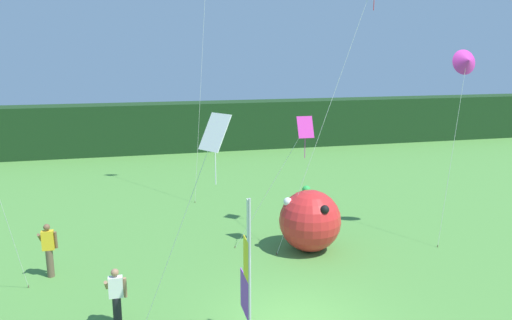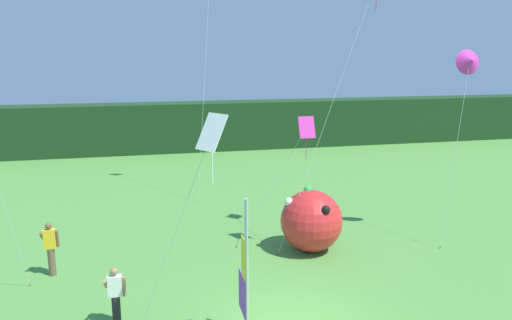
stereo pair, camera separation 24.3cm
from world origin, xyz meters
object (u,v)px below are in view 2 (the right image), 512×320
kite_magenta_diamond_3 (303,134)px  kite_magenta_delta_5 (470,61)px  banner_flag (245,275)px  person_near_banner (50,247)px  kite_white_diamond_0 (208,144)px  kite_red_diamond_4 (368,5)px  inflatable_balloon (311,221)px  person_mid_field (115,294)px

kite_magenta_diamond_3 → kite_magenta_delta_5: 6.55m
banner_flag → person_near_banner: 7.34m
banner_flag → kite_white_diamond_0: size_ratio=0.66×
person_near_banner → kite_red_diamond_4: kite_red_diamond_4 is taller
banner_flag → inflatable_balloon: size_ratio=1.66×
banner_flag → inflatable_balloon: banner_flag is taller
kite_magenta_delta_5 → kite_red_diamond_4: bearing=174.0°
kite_magenta_diamond_3 → inflatable_balloon: bearing=-25.5°
person_mid_field → kite_magenta_delta_5: (12.32, 3.50, 5.79)m
person_near_banner → person_mid_field: (2.14, -3.46, -0.10)m
person_near_banner → kite_magenta_diamond_3: 9.00m
banner_flag → person_near_banner: bearing=135.7°
kite_white_diamond_0 → kite_magenta_delta_5: 11.65m
kite_white_diamond_0 → kite_red_diamond_4: (6.28, 6.00, 3.43)m
kite_red_diamond_4 → kite_magenta_delta_5: 4.28m
kite_magenta_diamond_3 → person_mid_field: bearing=-149.3°
inflatable_balloon → kite_magenta_delta_5: size_ratio=0.32×
inflatable_balloon → kite_red_diamond_4: kite_red_diamond_4 is taller
person_mid_field → kite_red_diamond_4: kite_red_diamond_4 is taller
kite_red_diamond_4 → kite_white_diamond_0: bearing=-136.3°
person_mid_field → banner_flag: bearing=-27.9°
kite_magenta_diamond_3 → kite_red_diamond_4: (2.26, 0.20, 4.29)m
person_mid_field → kite_white_diamond_0: bearing=-43.5°
person_near_banner → person_mid_field: bearing=-58.3°
kite_magenta_diamond_3 → banner_flag: bearing=-120.7°
banner_flag → kite_white_diamond_0: bearing=-151.2°
person_mid_field → kite_magenta_delta_5: kite_magenta_delta_5 is taller
banner_flag → kite_red_diamond_4: bearing=45.6°
banner_flag → inflatable_balloon: 6.27m
inflatable_balloon → kite_magenta_diamond_3: size_ratio=0.47×
person_near_banner → kite_red_diamond_4: (10.63, 0.44, 7.57)m
person_near_banner → kite_magenta_diamond_3: (8.37, 0.24, 3.28)m
person_near_banner → kite_magenta_delta_5: kite_magenta_delta_5 is taller
kite_magenta_delta_5 → kite_magenta_diamond_3: bearing=178.1°
banner_flag → kite_magenta_diamond_3: (3.16, 5.32, 2.40)m
inflatable_balloon → kite_magenta_diamond_3: 3.13m
inflatable_balloon → kite_red_diamond_4: size_ratio=0.23×
inflatable_balloon → kite_white_diamond_0: (-4.33, -5.65, 3.97)m
banner_flag → person_near_banner: banner_flag is taller
person_near_banner → kite_magenta_diamond_3: bearing=1.6°
banner_flag → kite_magenta_delta_5: (9.24, 5.13, 4.82)m
person_mid_field → kite_white_diamond_0: size_ratio=0.28×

